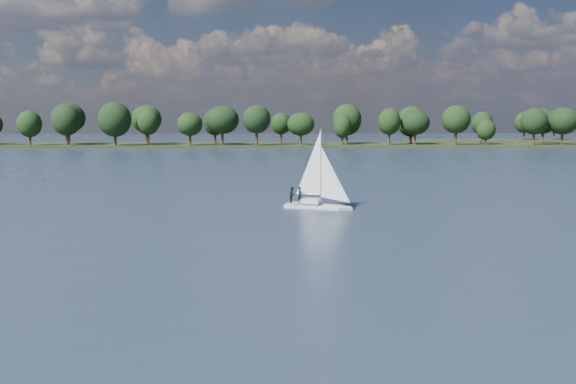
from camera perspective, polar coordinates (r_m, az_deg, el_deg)
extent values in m
plane|color=#233342|center=(117.66, 3.74, 2.11)|extent=(700.00, 700.00, 0.00)
cube|color=black|center=(229.23, 1.02, 4.14)|extent=(660.00, 40.00, 1.50)
cube|color=silver|center=(63.41, 2.45, -1.45)|extent=(6.41, 4.13, 0.73)
cube|color=silver|center=(63.31, 2.45, -0.80)|extent=(2.12, 1.75, 0.46)
cylinder|color=silver|center=(62.98, 2.47, 2.31)|extent=(0.11, 0.11, 7.34)
imported|color=black|center=(63.43, 1.06, -0.23)|extent=(0.56, 0.67, 1.58)
imported|color=black|center=(63.11, 0.39, -0.26)|extent=(0.78, 0.90, 1.58)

